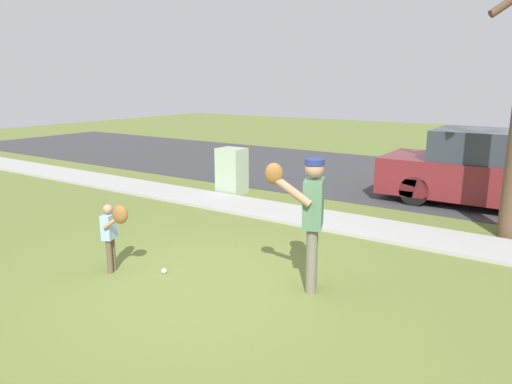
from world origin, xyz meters
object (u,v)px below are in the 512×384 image
Objects in this scene: person_child at (113,228)px; parked_suv_maroon at (497,171)px; person_adult at (310,210)px; baseball at (164,271)px; utility_cabinet at (232,171)px.

person_child is 7.97m from parked_suv_maroon.
person_adult is 2.29m from baseball.
person_child is at bearing 0.49° from person_adult.
person_child is at bearing 60.57° from parked_suv_maroon.
person_adult is at bearing 18.54° from baseball.
person_adult is 23.21× the size of baseball.
parked_suv_maroon is (3.92, 6.94, 0.12)m from person_child.
parked_suv_maroon is at bearing 20.53° from utility_cabinet.
utility_cabinet is at bearing -64.91° from person_adult.
person_adult is 1.66× the size of person_child.
baseball is 5.03m from utility_cabinet.
parked_suv_maroon is at bearing 38.99° from person_child.
person_adult is 0.37× the size of parked_suv_maroon.
baseball is at bearing 11.05° from person_child.
parked_suv_maroon reaches higher than baseball.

